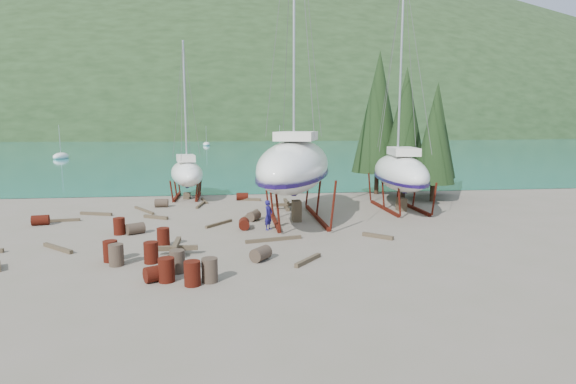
{
  "coord_description": "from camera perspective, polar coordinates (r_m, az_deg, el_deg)",
  "views": [
    {
      "loc": [
        -0.78,
        -21.46,
        5.55
      ],
      "look_at": [
        2.28,
        3.0,
        1.93
      ],
      "focal_mm": 28.0,
      "sensor_mm": 36.0,
      "label": 1
    }
  ],
  "objects": [
    {
      "name": "large_sailboat_far",
      "position": [
        30.81,
        14.02,
        2.53
      ],
      "size": [
        4.29,
        10.18,
        15.61
      ],
      "rotation": [
        0.0,
        0.0,
        -0.15
      ],
      "color": "white",
      "rests_on": "ground"
    },
    {
      "name": "drum_3",
      "position": [
        16.33,
        -12.05,
        -10.07
      ],
      "size": [
        0.58,
        0.58,
        0.88
      ],
      "primitive_type": "cylinder",
      "color": "#5D1A0F",
      "rests_on": "ground"
    },
    {
      "name": "timber_8",
      "position": [
        28.35,
        -16.43,
        -3.08
      ],
      "size": [
        1.59,
        1.03,
        0.19
      ],
      "primitive_type": "cube",
      "rotation": [
        0.0,
        0.0,
        1.05
      ],
      "color": "brown",
      "rests_on": "ground"
    },
    {
      "name": "cypress_near_right",
      "position": [
        36.0,
        14.69,
        8.47
      ],
      "size": [
        3.6,
        3.6,
        10.0
      ],
      "color": "black",
      "rests_on": "ground"
    },
    {
      "name": "drum_11",
      "position": [
        26.68,
        -4.4,
        -3.04
      ],
      "size": [
        0.94,
        1.05,
        0.58
      ],
      "primitive_type": "cylinder",
      "rotation": [
        1.57,
        0.0,
        2.62
      ],
      "color": "#2D2823",
      "rests_on": "ground"
    },
    {
      "name": "ground",
      "position": [
        22.18,
        -4.91,
        -6.16
      ],
      "size": [
        600.0,
        600.0,
        0.0
      ],
      "primitive_type": "plane",
      "color": "#6A6454",
      "rests_on": "ground"
    },
    {
      "name": "timber_pile_fore",
      "position": [
        20.24,
        -13.95,
        -6.93
      ],
      "size": [
        1.8,
        1.8,
        0.6
      ],
      "color": "brown",
      "rests_on": "ground"
    },
    {
      "name": "drum_14",
      "position": [
        21.73,
        -15.55,
        -5.56
      ],
      "size": [
        0.58,
        0.58,
        0.88
      ],
      "primitive_type": "cylinder",
      "color": "#5D1A0F",
      "rests_on": "ground"
    },
    {
      "name": "timber_9",
      "position": [
        32.2,
        -11.02,
        -1.59
      ],
      "size": [
        0.54,
        2.46,
        0.15
      ],
      "primitive_type": "cube",
      "rotation": [
        0.0,
        0.0,
        2.98
      ],
      "color": "brown",
      "rests_on": "ground"
    },
    {
      "name": "timber_1",
      "position": [
        23.03,
        11.32,
        -5.5
      ],
      "size": [
        1.33,
        1.25,
        0.19
      ],
      "primitive_type": "cube",
      "rotation": [
        0.0,
        0.0,
        0.82
      ],
      "color": "brown",
      "rests_on": "ground"
    },
    {
      "name": "moored_boat_left",
      "position": [
        86.7,
        -26.88,
        4.04
      ],
      "size": [
        2.0,
        5.0,
        6.05
      ],
      "color": "white",
      "rests_on": "ground"
    },
    {
      "name": "drum_10",
      "position": [
        19.31,
        -16.99,
        -7.36
      ],
      "size": [
        0.58,
        0.58,
        0.88
      ],
      "primitive_type": "cylinder",
      "color": "#5D1A0F",
      "rests_on": "ground"
    },
    {
      "name": "drum_6",
      "position": [
        24.57,
        -5.6,
        -4.04
      ],
      "size": [
        0.59,
        0.89,
        0.58
      ],
      "primitive_type": "cylinder",
      "rotation": [
        1.57,
        0.0,
        -0.02
      ],
      "color": "#5D1A0F",
      "rests_on": "ground"
    },
    {
      "name": "timber_6",
      "position": [
        33.85,
        -4.84,
        -0.94
      ],
      "size": [
        1.59,
        0.64,
        0.19
      ],
      "primitive_type": "cube",
      "rotation": [
        0.0,
        0.0,
        1.28
      ],
      "color": "brown",
      "rests_on": "ground"
    },
    {
      "name": "moored_boat_mid",
      "position": [
        102.16,
        -1.06,
        5.46
      ],
      "size": [
        2.0,
        5.0,
        6.05
      ],
      "color": "white",
      "rests_on": "ground"
    },
    {
      "name": "drum_4",
      "position": [
        34.06,
        -5.82,
        -0.57
      ],
      "size": [
        0.91,
        0.63,
        0.58
      ],
      "primitive_type": "cylinder",
      "rotation": [
        1.57,
        0.0,
        1.52
      ],
      "color": "#5D1A0F",
      "rests_on": "ground"
    },
    {
      "name": "timber_10",
      "position": [
        28.19,
        -4.8,
        -2.85
      ],
      "size": [
        1.14,
        2.76,
        0.16
      ],
      "primitive_type": "cube",
      "rotation": [
        0.0,
        0.0,
        2.79
      ],
      "color": "brown",
      "rests_on": "ground"
    },
    {
      "name": "cypress_mid_right",
      "position": [
        34.77,
        18.17,
        6.91
      ],
      "size": [
        3.06,
        3.06,
        8.5
      ],
      "color": "black",
      "rests_on": "ground"
    },
    {
      "name": "timber_2",
      "position": [
        30.74,
        -23.19,
        -2.55
      ],
      "size": [
        2.12,
        0.87,
        0.19
      ],
      "primitive_type": "cube",
      "rotation": [
        0.0,
        0.0,
        1.24
      ],
      "color": "brown",
      "rests_on": "ground"
    },
    {
      "name": "drum_5",
      "position": [
        17.82,
        -13.88,
        -8.56
      ],
      "size": [
        0.58,
        0.58,
        0.88
      ],
      "primitive_type": "cylinder",
      "color": "#2D2823",
      "rests_on": "ground"
    },
    {
      "name": "drum_1",
      "position": [
        18.89,
        -3.48,
        -7.83
      ],
      "size": [
        1.0,
        1.05,
        0.58
      ],
      "primitive_type": "cylinder",
      "rotation": [
        1.57,
        0.0,
        2.48
      ],
      "color": "#2D2823",
      "rests_on": "ground"
    },
    {
      "name": "far_house_right",
      "position": [
        213.71,
        1.17,
        7.65
      ],
      "size": [
        6.6,
        5.6,
        5.6
      ],
      "color": "beige",
      "rests_on": "ground"
    },
    {
      "name": "drum_17",
      "position": [
        16.56,
        -9.92,
        -9.75
      ],
      "size": [
        0.58,
        0.58,
        0.88
      ],
      "primitive_type": "cylinder",
      "color": "#2D2823",
      "rests_on": "ground"
    },
    {
      "name": "timber_12",
      "position": [
        22.96,
        -27.2,
        -6.36
      ],
      "size": [
        1.82,
        1.71,
        0.17
      ],
      "primitive_type": "cube",
      "rotation": [
        0.0,
        0.0,
        0.82
      ],
      "color": "brown",
      "rests_on": "ground"
    },
    {
      "name": "drum_8",
      "position": [
        24.78,
        -20.64,
        -4.09
      ],
      "size": [
        0.58,
        0.58,
        0.88
      ],
      "primitive_type": "cylinder",
      "color": "#5D1A0F",
      "rests_on": "ground"
    },
    {
      "name": "large_sailboat_near",
      "position": [
        26.67,
        0.92,
        3.46
      ],
      "size": [
        7.25,
        13.47,
        20.36
      ],
      "rotation": [
        0.0,
        0.0,
        -0.28
      ],
      "color": "white",
      "rests_on": "ground"
    },
    {
      "name": "timber_7",
      "position": [
        18.69,
        2.55,
        -8.65
      ],
      "size": [
        1.33,
        1.54,
        0.17
      ],
      "primitive_type": "cube",
      "rotation": [
        0.0,
        0.0,
        2.44
      ],
      "color": "brown",
      "rests_on": "ground"
    },
    {
      "name": "drum_15",
      "position": [
        24.66,
        -18.81,
        -4.41
      ],
      "size": [
        1.05,
        0.96,
        0.58
      ],
      "primitive_type": "cylinder",
      "rotation": [
        1.57,
        0.0,
        2.13
      ],
      "color": "#2D2823",
      "rests_on": "ground"
    },
    {
      "name": "far_house_center",
      "position": [
        212.35,
        -12.42,
        7.46
      ],
      "size": [
        6.6,
        5.6,
        5.6
      ],
      "color": "beige",
      "rests_on": "ground"
    },
    {
      "name": "drum_16",
      "position": [
        19.41,
        -20.97,
        -7.48
      ],
      "size": [
        0.58,
        0.58,
        0.88
      ],
      "primitive_type": "cylinder",
      "color": "#2D2823",
      "rests_on": "ground"
    },
    {
      "name": "worker",
      "position": [
        24.21,
        -2.49,
        -2.95
      ],
      "size": [
        0.64,
        0.7,
        1.61
      ],
      "primitive_type": "imported",
      "rotation": [
        0.0,
        0.0,
        1.01
      ],
      "color": "navy",
      "rests_on": "ground"
    },
    {
      "name": "small_sailboat_shore",
      "position": [
        35.67,
        -12.74,
        2.39
      ],
      "size": [
        3.58,
        7.76,
        11.95
      ],
      "rotation": [
        0.0,
        0.0,
        0.17
      ],
      "color": "white",
      "rests_on": "ground"
    },
    {
      "name": "timber_0",
      "position": [
        33.96,
        -10.58,
        -1.07
      ],
      "size": [
        0.62,
        2.27,
        0.14
      ],
      "primitive_type": "cube",
      "rotation": [
        0.0,
        0.0,
        0.21
      ],
      "color": "brown",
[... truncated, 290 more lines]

